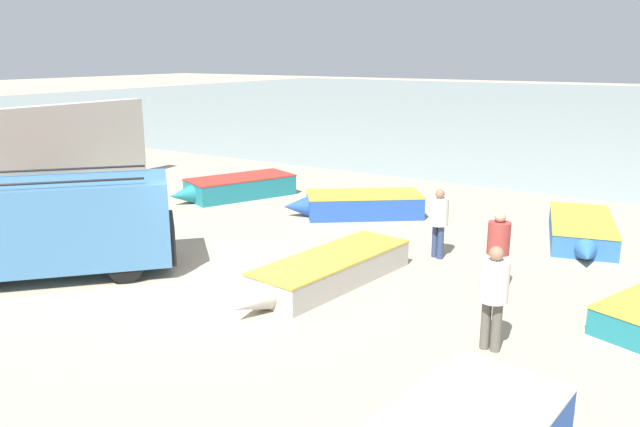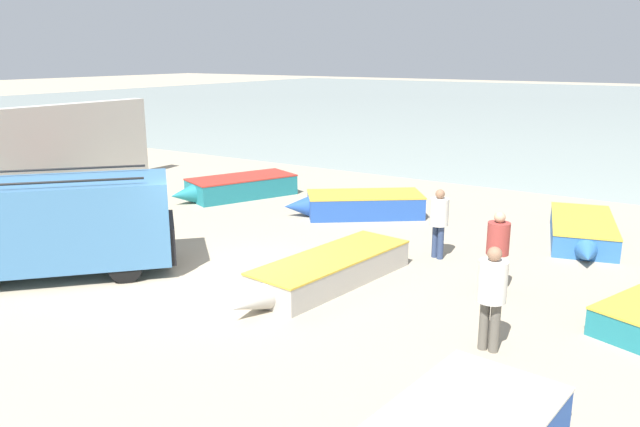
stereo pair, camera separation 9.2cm
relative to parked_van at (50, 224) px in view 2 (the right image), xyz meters
name	(u,v)px [view 2 (the right image)]	position (x,y,z in m)	size (l,w,h in m)	color
ground_plane	(240,280)	(3.55, 1.93, -1.15)	(200.00, 200.00, 0.00)	tan
sea_water	(619,107)	(3.55, 53.93, -1.14)	(120.00, 80.00, 0.01)	#99A89E
parked_van	(50,224)	(0.00, 0.00, 0.00)	(4.79, 4.97, 2.20)	teal
fishing_rowboat_0	(238,187)	(-1.58, 7.94, -0.81)	(2.77, 4.29, 0.67)	#1E757F
fishing_rowboat_1	(76,200)	(-4.76, 4.04, -0.89)	(4.10, 3.05, 0.52)	#1E757F
fishing_rowboat_2	(582,231)	(9.06, 8.78, -0.86)	(2.27, 4.32, 0.57)	#2D66AD
fishing_rowboat_3	(360,205)	(3.03, 8.02, -0.82)	(3.85, 3.29, 0.66)	#234CA3
fishing_rowboat_6	(327,271)	(5.22, 2.74, -0.86)	(1.80, 4.81, 0.57)	#ADA89E
fisherman_0	(498,245)	(8.31, 4.15, -0.15)	(0.44, 0.44, 1.68)	#5B564C
fisherman_2	(439,217)	(6.48, 5.58, -0.17)	(0.43, 0.43, 1.64)	navy
fisherman_3	(492,289)	(9.00, 1.64, -0.10)	(0.46, 0.46, 1.75)	#5B564C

